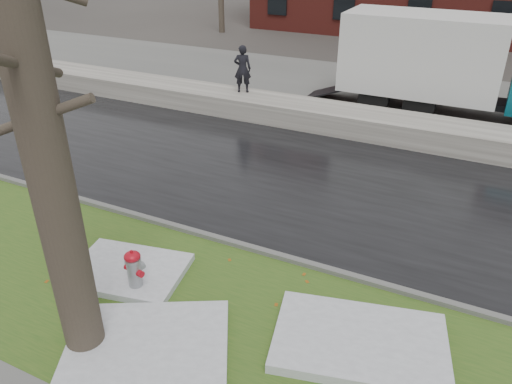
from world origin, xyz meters
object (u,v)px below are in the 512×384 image
at_px(tree, 39,123).
at_px(box_truck, 454,65).
at_px(worker, 243,69).
at_px(fire_hydrant, 134,270).

bearing_deg(tree, box_truck, 75.65).
relative_size(box_truck, worker, 6.17).
relative_size(fire_hydrant, worker, 0.55).
bearing_deg(worker, tree, 80.99).
distance_m(fire_hydrant, tree, 3.71).
xyz_separation_m(tree, worker, (-3.11, 11.57, -2.33)).
xyz_separation_m(box_truck, worker, (-6.81, -2.90, -0.25)).
height_order(fire_hydrant, box_truck, box_truck).
bearing_deg(tree, fire_hydrant, 95.28).
distance_m(box_truck, worker, 7.40).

